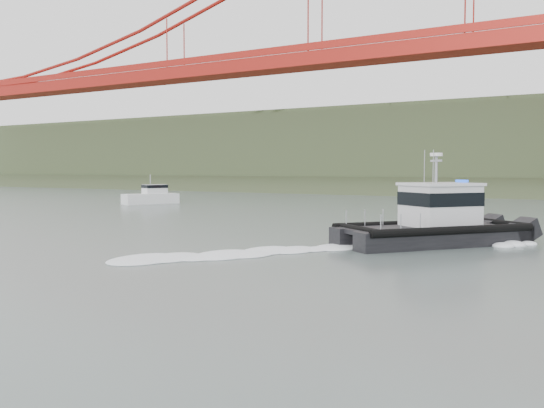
% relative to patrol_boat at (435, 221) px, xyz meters
% --- Properties ---
extents(ground, '(400.00, 400.00, 0.00)m').
position_rel_patrol_boat_xyz_m(ground, '(-7.48, -16.69, -1.28)').
color(ground, '#52625E').
rests_on(ground, ground).
extents(patrol_boat, '(9.33, 10.69, 5.09)m').
position_rel_patrol_boat_xyz_m(patrol_boat, '(0.00, 0.00, 0.00)').
color(patrol_boat, black).
rests_on(patrol_boat, ground).
extents(motorboat, '(4.51, 6.74, 3.53)m').
position_rel_patrol_boat_xyz_m(motorboat, '(-39.44, 20.77, -0.39)').
color(motorboat, silver).
rests_on(motorboat, ground).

